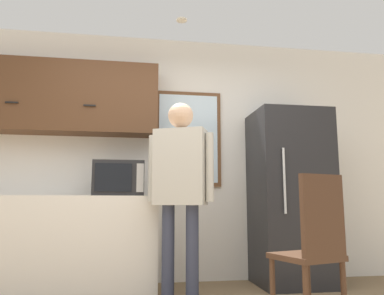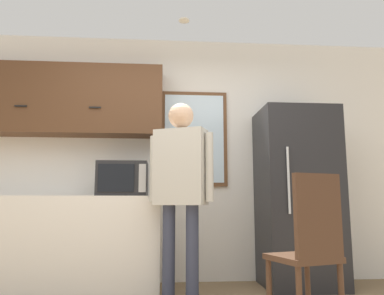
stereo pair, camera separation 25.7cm
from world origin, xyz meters
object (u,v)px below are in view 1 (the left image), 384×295
person (180,177)px  refrigerator (291,196)px  microwave (119,179)px  chair (314,243)px

person → refrigerator: (1.23, 0.48, -0.16)m
microwave → refrigerator: (1.78, 0.08, -0.16)m
person → chair: 1.24m
microwave → person: bearing=-35.8°
microwave → person: 0.67m
person → refrigerator: bearing=44.9°
refrigerator → chair: (-0.38, -1.22, -0.35)m
microwave → chair: 1.88m
microwave → chair: bearing=-39.2°
person → refrigerator: size_ratio=0.96×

